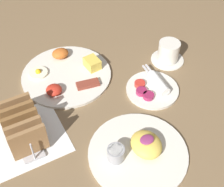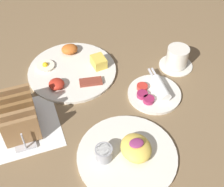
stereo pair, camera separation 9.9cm
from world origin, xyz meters
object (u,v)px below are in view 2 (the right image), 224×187
(plate_breakfast, at_px, (72,69))
(plate_condiments, at_px, (154,92))
(toast_rack, at_px, (18,116))
(coffee_cup, at_px, (177,58))
(plate_foreground, at_px, (128,153))

(plate_breakfast, relative_size, plate_condiments, 1.68)
(plate_breakfast, xyz_separation_m, toast_rack, (-0.21, -0.19, 0.04))
(plate_breakfast, bearing_deg, plate_condiments, -42.20)
(plate_breakfast, height_order, coffee_cup, coffee_cup)
(plate_condiments, xyz_separation_m, coffee_cup, (0.13, 0.10, 0.02))
(plate_condiments, bearing_deg, plate_breakfast, 137.80)
(plate_breakfast, distance_m, toast_rack, 0.28)
(plate_condiments, relative_size, plate_foreground, 0.66)
(plate_breakfast, height_order, toast_rack, toast_rack)
(plate_breakfast, distance_m, plate_foreground, 0.39)
(toast_rack, relative_size, coffee_cup, 1.50)
(plate_condiments, distance_m, toast_rack, 0.43)
(plate_foreground, distance_m, coffee_cup, 0.42)
(plate_condiments, bearing_deg, plate_foreground, -132.23)
(plate_foreground, relative_size, toast_rack, 1.55)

